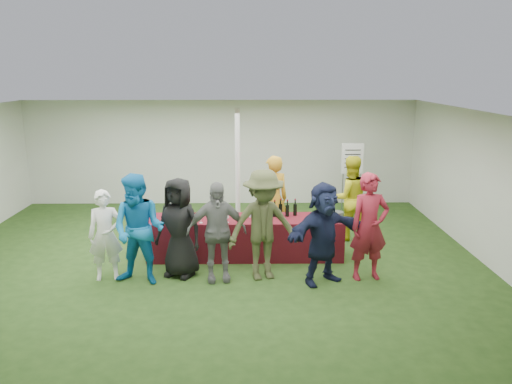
{
  "coord_description": "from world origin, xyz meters",
  "views": [
    {
      "loc": [
        0.73,
        -8.8,
        3.41
      ],
      "look_at": [
        0.86,
        0.08,
        1.25
      ],
      "focal_mm": 35.0,
      "sensor_mm": 36.0,
      "label": 1
    }
  ],
  "objects_px": {
    "customer_5": "(323,233)",
    "customer_6": "(369,227)",
    "customer_2": "(179,228)",
    "customer_4": "(263,225)",
    "dump_bucket": "(337,216)",
    "customer_0": "(105,235)",
    "staff_back": "(350,198)",
    "wine_list_sign": "(352,164)",
    "customer_3": "(217,232)",
    "staff_pourer": "(273,199)",
    "customer_1": "(139,230)",
    "serving_table": "(245,237)"
  },
  "relations": [
    {
      "from": "wine_list_sign",
      "to": "customer_1",
      "type": "xyz_separation_m",
      "value": [
        -4.17,
        -3.59,
        -0.4
      ]
    },
    {
      "from": "dump_bucket",
      "to": "customer_4",
      "type": "distance_m",
      "value": 1.58
    },
    {
      "from": "staff_back",
      "to": "customer_0",
      "type": "bearing_deg",
      "value": 17.18
    },
    {
      "from": "staff_pourer",
      "to": "customer_0",
      "type": "height_order",
      "value": "staff_pourer"
    },
    {
      "from": "dump_bucket",
      "to": "wine_list_sign",
      "type": "xyz_separation_m",
      "value": [
        0.79,
        2.62,
        0.48
      ]
    },
    {
      "from": "customer_2",
      "to": "customer_3",
      "type": "xyz_separation_m",
      "value": [
        0.64,
        -0.21,
        -0.01
      ]
    },
    {
      "from": "dump_bucket",
      "to": "wine_list_sign",
      "type": "relative_size",
      "value": 0.13
    },
    {
      "from": "serving_table",
      "to": "dump_bucket",
      "type": "bearing_deg",
      "value": -7.52
    },
    {
      "from": "customer_5",
      "to": "customer_6",
      "type": "height_order",
      "value": "customer_6"
    },
    {
      "from": "wine_list_sign",
      "to": "customer_3",
      "type": "bearing_deg",
      "value": -129.99
    },
    {
      "from": "staff_pourer",
      "to": "customer_5",
      "type": "relative_size",
      "value": 1.06
    },
    {
      "from": "staff_back",
      "to": "customer_1",
      "type": "height_order",
      "value": "customer_1"
    },
    {
      "from": "customer_4",
      "to": "customer_5",
      "type": "bearing_deg",
      "value": -26.65
    },
    {
      "from": "staff_back",
      "to": "wine_list_sign",
      "type": "bearing_deg",
      "value": -109.88
    },
    {
      "from": "customer_5",
      "to": "customer_6",
      "type": "xyz_separation_m",
      "value": [
        0.78,
        0.14,
        0.06
      ]
    },
    {
      "from": "customer_1",
      "to": "customer_5",
      "type": "bearing_deg",
      "value": 12.73
    },
    {
      "from": "serving_table",
      "to": "dump_bucket",
      "type": "height_order",
      "value": "dump_bucket"
    },
    {
      "from": "staff_back",
      "to": "customer_5",
      "type": "height_order",
      "value": "staff_back"
    },
    {
      "from": "wine_list_sign",
      "to": "customer_0",
      "type": "xyz_separation_m",
      "value": [
        -4.76,
        -3.4,
        -0.55
      ]
    },
    {
      "from": "customer_4",
      "to": "customer_6",
      "type": "distance_m",
      "value": 1.75
    },
    {
      "from": "customer_2",
      "to": "customer_4",
      "type": "xyz_separation_m",
      "value": [
        1.41,
        -0.15,
        0.08
      ]
    },
    {
      "from": "customer_5",
      "to": "customer_2",
      "type": "bearing_deg",
      "value": 142.18
    },
    {
      "from": "dump_bucket",
      "to": "staff_back",
      "type": "bearing_deg",
      "value": 68.87
    },
    {
      "from": "staff_back",
      "to": "customer_6",
      "type": "height_order",
      "value": "customer_6"
    },
    {
      "from": "customer_3",
      "to": "serving_table",
      "type": "bearing_deg",
      "value": 58.3
    },
    {
      "from": "staff_pourer",
      "to": "customer_2",
      "type": "relative_size",
      "value": 1.05
    },
    {
      "from": "customer_1",
      "to": "wine_list_sign",
      "type": "bearing_deg",
      "value": 53.65
    },
    {
      "from": "customer_3",
      "to": "customer_4",
      "type": "bearing_deg",
      "value": -3.94
    },
    {
      "from": "dump_bucket",
      "to": "serving_table",
      "type": "bearing_deg",
      "value": 172.48
    },
    {
      "from": "wine_list_sign",
      "to": "customer_2",
      "type": "xyz_separation_m",
      "value": [
        -3.56,
        -3.27,
        -0.46
      ]
    },
    {
      "from": "customer_1",
      "to": "customer_4",
      "type": "relative_size",
      "value": 0.98
    },
    {
      "from": "customer_3",
      "to": "customer_6",
      "type": "relative_size",
      "value": 0.93
    },
    {
      "from": "customer_1",
      "to": "customer_3",
      "type": "bearing_deg",
      "value": 17.81
    },
    {
      "from": "dump_bucket",
      "to": "customer_5",
      "type": "relative_size",
      "value": 0.14
    },
    {
      "from": "dump_bucket",
      "to": "customer_1",
      "type": "distance_m",
      "value": 3.51
    },
    {
      "from": "customer_0",
      "to": "customer_2",
      "type": "height_order",
      "value": "customer_2"
    },
    {
      "from": "customer_5",
      "to": "customer_1",
      "type": "bearing_deg",
      "value": 149.81
    },
    {
      "from": "serving_table",
      "to": "staff_pourer",
      "type": "distance_m",
      "value": 1.13
    },
    {
      "from": "customer_1",
      "to": "customer_2",
      "type": "bearing_deg",
      "value": 40.7
    },
    {
      "from": "customer_0",
      "to": "dump_bucket",
      "type": "bearing_deg",
      "value": 0.05
    },
    {
      "from": "staff_back",
      "to": "customer_0",
      "type": "relative_size",
      "value": 1.14
    },
    {
      "from": "serving_table",
      "to": "wine_list_sign",
      "type": "height_order",
      "value": "wine_list_sign"
    },
    {
      "from": "staff_pourer",
      "to": "customer_5",
      "type": "distance_m",
      "value": 2.16
    },
    {
      "from": "staff_pourer",
      "to": "customer_1",
      "type": "distance_m",
      "value": 3.03
    },
    {
      "from": "dump_bucket",
      "to": "customer_0",
      "type": "relative_size",
      "value": 0.16
    },
    {
      "from": "customer_3",
      "to": "customer_4",
      "type": "height_order",
      "value": "customer_4"
    },
    {
      "from": "staff_pourer",
      "to": "customer_1",
      "type": "xyz_separation_m",
      "value": [
        -2.26,
        -2.02,
        0.02
      ]
    },
    {
      "from": "staff_back",
      "to": "customer_4",
      "type": "xyz_separation_m",
      "value": [
        -1.83,
        -2.02,
        0.06
      ]
    },
    {
      "from": "customer_2",
      "to": "customer_4",
      "type": "height_order",
      "value": "customer_4"
    },
    {
      "from": "customer_0",
      "to": "customer_4",
      "type": "distance_m",
      "value": 2.62
    }
  ]
}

